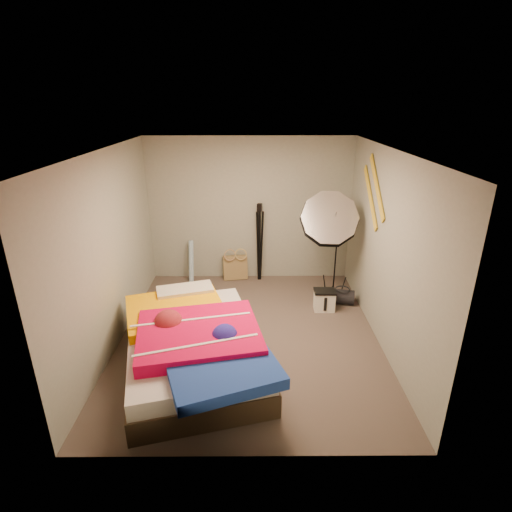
{
  "coord_description": "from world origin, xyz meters",
  "views": [
    {
      "loc": [
        0.07,
        -4.73,
        3.05
      ],
      "look_at": [
        0.1,
        0.6,
        0.95
      ],
      "focal_mm": 28.0,
      "sensor_mm": 36.0,
      "label": 1
    }
  ],
  "objects_px": {
    "wrapping_roll": "(191,261)",
    "duffel_bag": "(342,297)",
    "tote_bag": "(235,267)",
    "photo_umbrella": "(329,220)",
    "camera_case": "(324,301)",
    "camera_tripod": "(259,237)",
    "bed": "(194,345)"
  },
  "relations": [
    {
      "from": "bed",
      "to": "camera_tripod",
      "type": "xyz_separation_m",
      "value": [
        0.81,
        2.55,
        0.49
      ]
    },
    {
      "from": "tote_bag",
      "to": "camera_case",
      "type": "distance_m",
      "value": 1.84
    },
    {
      "from": "tote_bag",
      "to": "photo_umbrella",
      "type": "distance_m",
      "value": 2.03
    },
    {
      "from": "tote_bag",
      "to": "duffel_bag",
      "type": "bearing_deg",
      "value": -38.45
    },
    {
      "from": "bed",
      "to": "camera_tripod",
      "type": "bearing_deg",
      "value": 72.3
    },
    {
      "from": "wrapping_roll",
      "to": "camera_tripod",
      "type": "bearing_deg",
      "value": 2.35
    },
    {
      "from": "wrapping_roll",
      "to": "camera_tripod",
      "type": "xyz_separation_m",
      "value": [
        1.21,
        0.05,
        0.43
      ]
    },
    {
      "from": "camera_case",
      "to": "camera_tripod",
      "type": "distance_m",
      "value": 1.64
    },
    {
      "from": "tote_bag",
      "to": "wrapping_roll",
      "type": "distance_m",
      "value": 0.79
    },
    {
      "from": "tote_bag",
      "to": "bed",
      "type": "height_order",
      "value": "bed"
    },
    {
      "from": "photo_umbrella",
      "to": "bed",
      "type": "bearing_deg",
      "value": -136.44
    },
    {
      "from": "camera_case",
      "to": "tote_bag",
      "type": "bearing_deg",
      "value": 141.43
    },
    {
      "from": "camera_case",
      "to": "bed",
      "type": "xyz_separation_m",
      "value": [
        -1.8,
        -1.41,
        0.17
      ]
    },
    {
      "from": "camera_tripod",
      "to": "camera_case",
      "type": "bearing_deg",
      "value": -48.95
    },
    {
      "from": "wrapping_roll",
      "to": "bed",
      "type": "xyz_separation_m",
      "value": [
        0.4,
        -2.5,
        -0.05
      ]
    },
    {
      "from": "wrapping_roll",
      "to": "duffel_bag",
      "type": "distance_m",
      "value": 2.68
    },
    {
      "from": "camera_case",
      "to": "camera_tripod",
      "type": "xyz_separation_m",
      "value": [
        -0.99,
        1.13,
        0.65
      ]
    },
    {
      "from": "camera_case",
      "to": "bed",
      "type": "distance_m",
      "value": 2.3
    },
    {
      "from": "bed",
      "to": "wrapping_roll",
      "type": "bearing_deg",
      "value": 99.04
    },
    {
      "from": "camera_case",
      "to": "bed",
      "type": "bearing_deg",
      "value": -140.97
    },
    {
      "from": "wrapping_roll",
      "to": "photo_umbrella",
      "type": "distance_m",
      "value": 2.56
    },
    {
      "from": "bed",
      "to": "photo_umbrella",
      "type": "distance_m",
      "value": 2.76
    },
    {
      "from": "tote_bag",
      "to": "bed",
      "type": "bearing_deg",
      "value": -107.77
    },
    {
      "from": "duffel_bag",
      "to": "wrapping_roll",
      "type": "bearing_deg",
      "value": 173.06
    },
    {
      "from": "bed",
      "to": "camera_tripod",
      "type": "relative_size",
      "value": 1.82
    },
    {
      "from": "tote_bag",
      "to": "wrapping_roll",
      "type": "height_order",
      "value": "wrapping_roll"
    },
    {
      "from": "wrapping_roll",
      "to": "duffel_bag",
      "type": "relative_size",
      "value": 1.95
    },
    {
      "from": "bed",
      "to": "photo_umbrella",
      "type": "relative_size",
      "value": 1.36
    },
    {
      "from": "wrapping_roll",
      "to": "photo_umbrella",
      "type": "bearing_deg",
      "value": -18.02
    },
    {
      "from": "photo_umbrella",
      "to": "duffel_bag",
      "type": "bearing_deg",
      "value": -28.75
    },
    {
      "from": "tote_bag",
      "to": "bed",
      "type": "relative_size",
      "value": 0.17
    },
    {
      "from": "tote_bag",
      "to": "wrapping_roll",
      "type": "relative_size",
      "value": 0.58
    }
  ]
}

